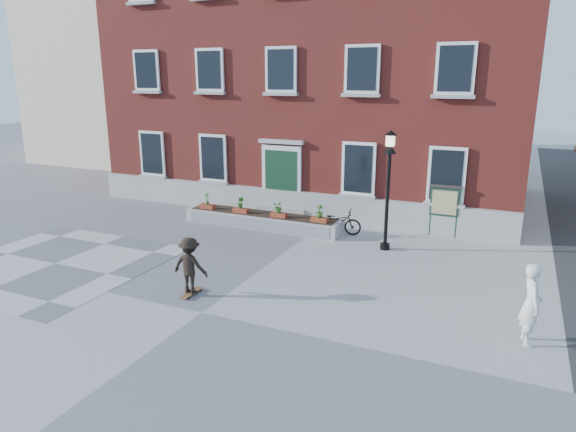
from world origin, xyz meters
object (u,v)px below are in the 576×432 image
at_px(lamp_post, 389,174).
at_px(bicycle, 337,222).
at_px(bystander, 531,304).
at_px(skateboarder, 190,265).
at_px(notice_board, 445,202).

bearing_deg(lamp_post, bicycle, 154.47).
distance_m(bystander, lamp_post, 6.68).
height_order(bystander, skateboarder, bystander).
distance_m(bicycle, notice_board, 3.87).
xyz_separation_m(bystander, skateboarder, (-8.05, -0.87, -0.08)).
relative_size(lamp_post, notice_board, 2.10).
height_order(lamp_post, skateboarder, lamp_post).
relative_size(notice_board, skateboarder, 1.19).
bearing_deg(bystander, skateboarder, 82.77).
xyz_separation_m(bicycle, bystander, (6.33, -5.82, 0.43)).
relative_size(bicycle, lamp_post, 0.45).
bearing_deg(bicycle, lamp_post, -125.28).
relative_size(bicycle, skateboarder, 1.13).
distance_m(lamp_post, notice_board, 3.02).
xyz_separation_m(bystander, notice_board, (-2.78, 7.12, 0.36)).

